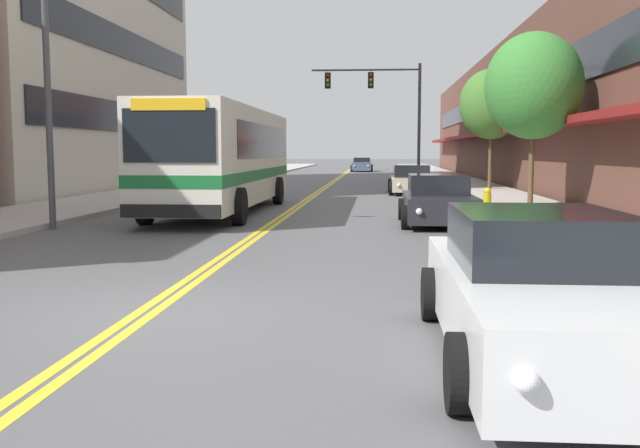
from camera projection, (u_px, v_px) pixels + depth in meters
ground_plane at (334, 181)px, 45.40m from camera, size 240.00×240.00×0.00m
sidewalk_left at (219, 180)px, 45.99m from camera, size 3.83×106.00×0.14m
sidewalk_right at (451, 181)px, 44.80m from camera, size 3.83×106.00×0.14m
centre_line at (334, 181)px, 45.40m from camera, size 0.34×106.00×0.01m
storefront_row_right at (553, 117)px, 43.90m from camera, size 9.10×68.00×7.99m
city_bus at (225, 155)px, 22.83m from camera, size 2.84×12.07×3.24m
car_silver_parked_left_near at (234, 178)px, 35.69m from camera, size 2.08×4.26×1.31m
car_white_parked_right_foreground at (540, 291)px, 6.73m from camera, size 2.02×4.91×1.39m
car_champagne_parked_right_mid at (411, 180)px, 32.60m from camera, size 2.08×4.73×1.30m
car_charcoal_parked_right_far at (438, 202)px, 18.94m from camera, size 2.03×4.15×1.33m
car_slate_blue_moving_lead at (362, 165)px, 67.14m from camera, size 2.03×4.82×1.30m
traffic_signal_mast at (383, 99)px, 41.77m from camera, size 6.42×0.38×7.01m
street_lamp_left_near at (59, 56)px, 17.36m from camera, size 2.17×0.28×7.08m
street_tree_right_mid at (534, 86)px, 22.48m from camera, size 3.06×3.06×5.54m
street_tree_right_far at (491, 104)px, 33.62m from camera, size 3.01×3.01×5.67m
fire_hydrant at (487, 201)px, 20.51m from camera, size 0.32×0.24×0.76m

